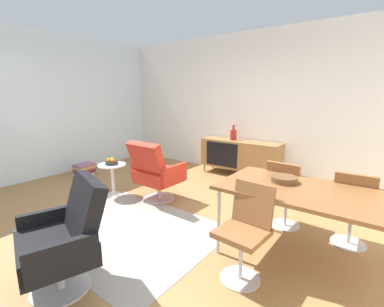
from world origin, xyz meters
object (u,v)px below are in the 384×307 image
at_px(dining_table, 306,194).
at_px(lounge_chair_red, 155,171).
at_px(vase_cobalt, 233,135).
at_px(wooden_bowl_on_table, 284,179).
at_px(dining_chair_front_left, 246,228).
at_px(magazine_stack, 84,170).
at_px(sideboard, 240,155).
at_px(side_table_round, 113,176).
at_px(armchair_black_shell, 65,236).
at_px(dining_chair_back_right, 353,206).
at_px(dining_chair_back_left, 286,192).
at_px(fruit_bowl, 111,162).

distance_m(dining_table, lounge_chair_red, 2.26).
xyz_separation_m(vase_cobalt, wooden_bowl_on_table, (1.70, -2.10, -0.06)).
relative_size(dining_chair_front_left, lounge_chair_red, 0.90).
distance_m(vase_cobalt, wooden_bowl_on_table, 2.70).
height_order(dining_chair_front_left, magazine_stack, dining_chair_front_left).
distance_m(sideboard, side_table_round, 2.49).
xyz_separation_m(dining_table, dining_chair_front_left, (-0.35, -0.56, -0.23)).
distance_m(dining_table, magazine_stack, 4.35).
bearing_deg(magazine_stack, sideboard, 36.72).
height_order(side_table_round, magazine_stack, side_table_round).
relative_size(dining_chair_front_left, side_table_round, 1.65).
relative_size(sideboard, dining_table, 1.00).
bearing_deg(magazine_stack, dining_table, -4.15).
distance_m(wooden_bowl_on_table, dining_chair_front_left, 0.73).
bearing_deg(sideboard, armchair_black_shell, -85.70).
bearing_deg(sideboard, dining_chair_back_right, -37.47).
bearing_deg(dining_chair_back_left, vase_cobalt, 134.17).
bearing_deg(magazine_stack, fruit_bowl, -13.20).
bearing_deg(magazine_stack, side_table_round, -13.16).
xyz_separation_m(vase_cobalt, fruit_bowl, (-1.01, -2.20, -0.27)).
height_order(dining_chair_back_left, dining_chair_front_left, same).
height_order(wooden_bowl_on_table, magazine_stack, wooden_bowl_on_table).
height_order(wooden_bowl_on_table, dining_chair_back_left, dining_chair_back_left).
relative_size(dining_chair_back_left, fruit_bowl, 4.28).
bearing_deg(vase_cobalt, wooden_bowl_on_table, -51.00).
relative_size(sideboard, side_table_round, 3.08).
bearing_deg(vase_cobalt, dining_table, -48.49).
xyz_separation_m(vase_cobalt, dining_table, (1.94, -2.19, -0.13)).
height_order(vase_cobalt, dining_chair_back_left, vase_cobalt).
bearing_deg(vase_cobalt, dining_chair_front_left, -59.90).
relative_size(vase_cobalt, wooden_bowl_on_table, 1.17).
distance_m(dining_chair_back_left, lounge_chair_red, 1.91).
distance_m(sideboard, vase_cobalt, 0.42).
height_order(dining_table, dining_chair_front_left, dining_chair_front_left).
distance_m(vase_cobalt, dining_chair_back_left, 2.31).
bearing_deg(dining_table, dining_chair_back_left, 122.29).
xyz_separation_m(vase_cobalt, lounge_chair_red, (-0.30, -1.93, -0.36)).
distance_m(dining_chair_front_left, magazine_stack, 4.06).
bearing_deg(wooden_bowl_on_table, lounge_chair_red, 175.34).
bearing_deg(dining_chair_back_right, fruit_bowl, -170.33).
distance_m(dining_chair_front_left, side_table_round, 2.67).
bearing_deg(wooden_bowl_on_table, dining_table, -21.83).
bearing_deg(dining_chair_front_left, side_table_round, 167.96).
relative_size(dining_table, dining_chair_front_left, 1.87).
xyz_separation_m(sideboard, magazine_stack, (-2.52, -1.88, -0.31)).
relative_size(dining_chair_back_right, magazine_stack, 2.06).
height_order(lounge_chair_red, magazine_stack, lounge_chair_red).
bearing_deg(dining_chair_front_left, armchair_black_shell, -138.49).
xyz_separation_m(dining_chair_back_right, magazine_stack, (-4.65, -0.25, -0.34)).
bearing_deg(fruit_bowl, dining_chair_back_right, 9.67).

